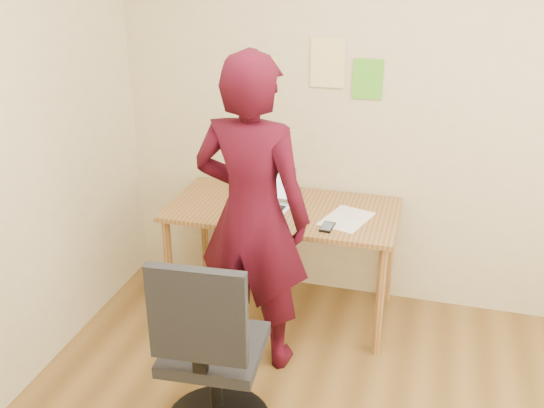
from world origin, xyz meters
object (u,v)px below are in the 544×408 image
(office_chair, at_px, (211,363))
(person, at_px, (252,216))
(phone, at_px, (327,227))
(laptop, at_px, (266,198))
(desk, at_px, (283,220))

(office_chair, height_order, person, person)
(phone, distance_m, person, 0.48)
(laptop, distance_m, office_chair, 1.22)
(desk, distance_m, phone, 0.39)
(office_chair, bearing_deg, phone, 65.24)
(person, bearing_deg, desk, -89.50)
(desk, bearing_deg, laptop, 179.58)
(desk, xyz_separation_m, phone, (0.32, -0.21, 0.09))
(person, bearing_deg, office_chair, 96.35)
(laptop, bearing_deg, desk, 5.23)
(laptop, relative_size, person, 0.20)
(phone, distance_m, office_chair, 1.06)
(person, bearing_deg, phone, -137.04)
(desk, xyz_separation_m, person, (-0.05, -0.48, 0.24))
(laptop, height_order, phone, laptop)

